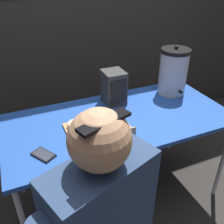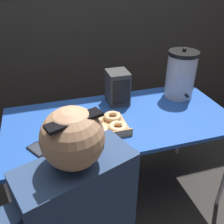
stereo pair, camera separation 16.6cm
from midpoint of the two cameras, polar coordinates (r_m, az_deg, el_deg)
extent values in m
plane|color=#2D2B28|center=(2.19, -0.89, -17.95)|extent=(12.00, 12.00, 0.00)
cube|color=#282623|center=(2.41, -11.09, 23.25)|extent=(6.00, 0.10, 2.70)
cube|color=#1E479E|center=(1.71, -1.08, -1.83)|extent=(1.54, 0.74, 0.03)
cylinder|color=#ADADB2|center=(2.08, 21.90, -10.45)|extent=(0.03, 0.03, 0.71)
cylinder|color=#ADADB2|center=(2.11, -23.37, -9.97)|extent=(0.03, 0.03, 0.71)
cylinder|color=#ADADB2|center=(2.46, 11.89, -1.65)|extent=(0.03, 0.03, 0.71)
cube|color=tan|center=(1.59, -6.16, -3.92)|extent=(0.40, 0.27, 0.02)
cube|color=tan|center=(1.47, -4.62, -5.81)|extent=(0.40, 0.01, 0.04)
torus|color=#E6B885|center=(1.51, -9.96, -5.34)|extent=(0.12, 0.12, 0.03)
torus|color=#E5B784|center=(1.53, -5.51, -4.30)|extent=(0.17, 0.17, 0.03)
torus|color=#E6B986|center=(1.56, -1.13, -3.41)|extent=(0.15, 0.15, 0.03)
torus|color=#EABC89|center=(1.61, -11.10, -2.94)|extent=(0.13, 0.13, 0.03)
torus|color=tan|center=(1.63, -6.81, -2.02)|extent=(0.13, 0.13, 0.03)
torus|color=tan|center=(1.66, -2.70, -1.12)|extent=(0.15, 0.15, 0.03)
cylinder|color=#B7B7BC|center=(2.02, 11.48, 8.61)|extent=(0.22, 0.22, 0.33)
cylinder|color=black|center=(1.96, 12.04, 13.50)|extent=(0.22, 0.22, 0.03)
sphere|color=black|center=(1.95, 12.13, 14.25)|extent=(0.03, 0.03, 0.03)
cylinder|color=black|center=(1.98, 12.97, 4.54)|extent=(0.02, 0.05, 0.02)
cube|color=black|center=(1.46, -18.62, -9.39)|extent=(0.13, 0.15, 0.01)
cube|color=#2D333D|center=(1.46, -18.66, -9.22)|extent=(0.12, 0.13, 0.00)
cube|color=#333333|center=(1.84, -2.19, 5.60)|extent=(0.15, 0.17, 0.25)
cube|color=black|center=(1.77, -1.16, 4.50)|extent=(0.12, 0.01, 0.18)
cube|color=navy|center=(1.12, -6.93, -23.08)|extent=(0.48, 0.33, 0.58)
sphere|color=tan|center=(0.83, -8.67, -6.55)|extent=(0.22, 0.22, 0.22)
cube|color=black|center=(0.76, -7.99, -2.40)|extent=(0.19, 0.11, 0.01)
cylinder|color=navy|center=(1.24, 2.89, -17.66)|extent=(0.10, 0.10, 0.47)
camera|label=1|loc=(0.08, -92.86, -1.72)|focal=40.00mm
camera|label=2|loc=(0.08, 87.14, 1.72)|focal=40.00mm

